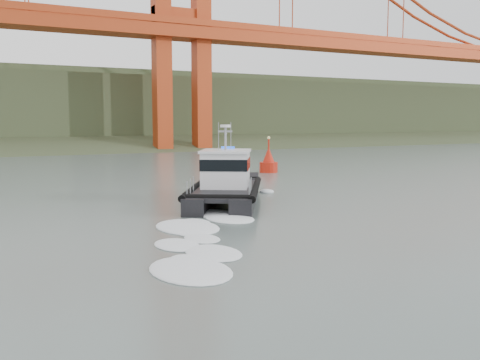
% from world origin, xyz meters
% --- Properties ---
extents(ground, '(400.00, 400.00, 0.00)m').
position_xyz_m(ground, '(0.00, 0.00, 0.00)').
color(ground, slate).
rests_on(ground, ground).
extents(headlands, '(500.00, 105.36, 27.12)m').
position_xyz_m(headlands, '(0.00, 125.50, 7.05)').
color(headlands, '#374427').
rests_on(headlands, ground).
extents(patrol_boat, '(9.76, 12.23, 5.69)m').
position_xyz_m(patrol_boat, '(0.71, 12.86, 1.43)').
color(patrol_boat, black).
rests_on(patrol_boat, ground).
extents(nav_buoy, '(2.05, 2.05, 4.26)m').
position_xyz_m(nav_buoy, '(14.70, 30.51, 1.12)').
color(nav_buoy, '#B81C0C').
rests_on(nav_buoy, ground).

